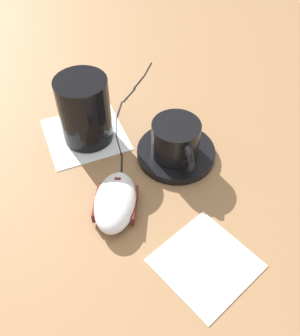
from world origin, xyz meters
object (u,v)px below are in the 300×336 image
at_px(computer_mouse, 118,202).
at_px(saucer, 178,153).
at_px(drinking_glass, 87,110).
at_px(coffee_cup, 178,140).

bearing_deg(computer_mouse, saucer, 135.35).
bearing_deg(saucer, drinking_glass, -110.60).
bearing_deg(coffee_cup, drinking_glass, -113.39).
xyz_separation_m(coffee_cup, drinking_glass, (-0.06, -0.14, 0.02)).
height_order(computer_mouse, drinking_glass, drinking_glass).
relative_size(saucer, computer_mouse, 1.11).
bearing_deg(coffee_cup, computer_mouse, -46.10).
bearing_deg(coffee_cup, saucer, 162.12).
bearing_deg(drinking_glass, computer_mouse, 16.30).
distance_m(saucer, computer_mouse, 0.14).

